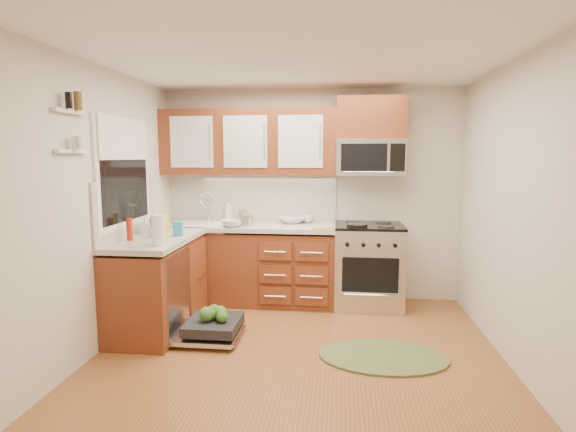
# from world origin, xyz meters

# --- Properties ---
(floor) EXTENTS (3.50, 3.50, 0.00)m
(floor) POSITION_xyz_m (0.00, 0.00, 0.00)
(floor) COLOR brown
(floor) RESTS_ON ground
(ceiling) EXTENTS (3.50, 3.50, 0.00)m
(ceiling) POSITION_xyz_m (0.00, 0.00, 2.50)
(ceiling) COLOR white
(ceiling) RESTS_ON ground
(wall_back) EXTENTS (3.50, 0.04, 2.50)m
(wall_back) POSITION_xyz_m (0.00, 1.75, 1.25)
(wall_back) COLOR beige
(wall_back) RESTS_ON ground
(wall_front) EXTENTS (3.50, 0.04, 2.50)m
(wall_front) POSITION_xyz_m (0.00, -1.75, 1.25)
(wall_front) COLOR beige
(wall_front) RESTS_ON ground
(wall_left) EXTENTS (0.04, 3.50, 2.50)m
(wall_left) POSITION_xyz_m (-1.75, 0.00, 1.25)
(wall_left) COLOR beige
(wall_left) RESTS_ON ground
(wall_right) EXTENTS (0.04, 3.50, 2.50)m
(wall_right) POSITION_xyz_m (1.75, 0.00, 1.25)
(wall_right) COLOR beige
(wall_right) RESTS_ON ground
(base_cabinet_back) EXTENTS (2.05, 0.60, 0.85)m
(base_cabinet_back) POSITION_xyz_m (-0.73, 1.45, 0.42)
(base_cabinet_back) COLOR #5A2314
(base_cabinet_back) RESTS_ON ground
(base_cabinet_left) EXTENTS (0.60, 1.25, 0.85)m
(base_cabinet_left) POSITION_xyz_m (-1.45, 0.52, 0.42)
(base_cabinet_left) COLOR #5A2314
(base_cabinet_left) RESTS_ON ground
(countertop_back) EXTENTS (2.07, 0.64, 0.05)m
(countertop_back) POSITION_xyz_m (-0.72, 1.44, 0.90)
(countertop_back) COLOR beige
(countertop_back) RESTS_ON base_cabinet_back
(countertop_left) EXTENTS (0.64, 1.27, 0.05)m
(countertop_left) POSITION_xyz_m (-1.44, 0.53, 0.90)
(countertop_left) COLOR beige
(countertop_left) RESTS_ON base_cabinet_left
(backsplash_back) EXTENTS (2.05, 0.02, 0.57)m
(backsplash_back) POSITION_xyz_m (-0.73, 1.74, 1.21)
(backsplash_back) COLOR #B2B0A0
(backsplash_back) RESTS_ON ground
(backsplash_left) EXTENTS (0.02, 1.25, 0.57)m
(backsplash_left) POSITION_xyz_m (-1.74, 0.52, 1.21)
(backsplash_left) COLOR #B2B0A0
(backsplash_left) RESTS_ON ground
(upper_cabinets) EXTENTS (2.05, 0.35, 0.75)m
(upper_cabinets) POSITION_xyz_m (-0.73, 1.57, 1.88)
(upper_cabinets) COLOR #5A2314
(upper_cabinets) RESTS_ON ground
(cabinet_over_mw) EXTENTS (0.76, 0.35, 0.47)m
(cabinet_over_mw) POSITION_xyz_m (0.68, 1.57, 2.13)
(cabinet_over_mw) COLOR #5A2314
(cabinet_over_mw) RESTS_ON ground
(range) EXTENTS (0.76, 0.64, 0.95)m
(range) POSITION_xyz_m (0.68, 1.43, 0.47)
(range) COLOR silver
(range) RESTS_ON ground
(microwave) EXTENTS (0.76, 0.38, 0.40)m
(microwave) POSITION_xyz_m (0.68, 1.55, 1.70)
(microwave) COLOR silver
(microwave) RESTS_ON ground
(sink) EXTENTS (0.62, 0.50, 0.26)m
(sink) POSITION_xyz_m (-1.25, 1.42, 0.80)
(sink) COLOR white
(sink) RESTS_ON ground
(dishwasher) EXTENTS (0.70, 0.60, 0.20)m
(dishwasher) POSITION_xyz_m (-0.86, 0.30, 0.10)
(dishwasher) COLOR silver
(dishwasher) RESTS_ON ground
(window) EXTENTS (0.03, 1.05, 1.05)m
(window) POSITION_xyz_m (-1.74, 0.50, 1.55)
(window) COLOR white
(window) RESTS_ON ground
(window_blind) EXTENTS (0.02, 0.96, 0.40)m
(window_blind) POSITION_xyz_m (-1.71, 0.50, 1.88)
(window_blind) COLOR white
(window_blind) RESTS_ON ground
(shelf_upper) EXTENTS (0.04, 0.40, 0.03)m
(shelf_upper) POSITION_xyz_m (-1.72, -0.35, 2.05)
(shelf_upper) COLOR white
(shelf_upper) RESTS_ON ground
(shelf_lower) EXTENTS (0.04, 0.40, 0.03)m
(shelf_lower) POSITION_xyz_m (-1.72, -0.35, 1.75)
(shelf_lower) COLOR white
(shelf_lower) RESTS_ON ground
(rug) EXTENTS (1.26, 1.00, 0.02)m
(rug) POSITION_xyz_m (0.73, 0.08, 0.01)
(rug) COLOR #526238
(rug) RESTS_ON ground
(skillet) EXTENTS (0.26, 0.26, 0.04)m
(skillet) POSITION_xyz_m (0.53, 1.18, 0.97)
(skillet) COLOR black
(skillet) RESTS_ON range
(stock_pot) EXTENTS (0.24, 0.24, 0.13)m
(stock_pot) POSITION_xyz_m (-0.73, 1.31, 0.99)
(stock_pot) COLOR silver
(stock_pot) RESTS_ON countertop_back
(cutting_board) EXTENTS (0.25, 0.16, 0.02)m
(cutting_board) POSITION_xyz_m (0.18, 1.22, 0.93)
(cutting_board) COLOR #B28251
(cutting_board) RESTS_ON countertop_back
(canister) EXTENTS (0.14, 0.14, 0.18)m
(canister) POSITION_xyz_m (-0.77, 1.43, 1.01)
(canister) COLOR silver
(canister) RESTS_ON countertop_back
(paper_towel_roll) EXTENTS (0.15, 0.15, 0.27)m
(paper_towel_roll) POSITION_xyz_m (-1.25, 0.14, 1.06)
(paper_towel_roll) COLOR white
(paper_towel_roll) RESTS_ON countertop_left
(mustard_bottle) EXTENTS (0.07, 0.07, 0.20)m
(mustard_bottle) POSITION_xyz_m (-1.44, 0.76, 1.03)
(mustard_bottle) COLOR gold
(mustard_bottle) RESTS_ON countertop_left
(red_bottle) EXTENTS (0.08, 0.08, 0.21)m
(red_bottle) POSITION_xyz_m (-1.62, 0.33, 1.03)
(red_bottle) COLOR #AA200E
(red_bottle) RESTS_ON countertop_left
(wooden_box) EXTENTS (0.16, 0.14, 0.13)m
(wooden_box) POSITION_xyz_m (-1.58, 0.86, 0.99)
(wooden_box) COLOR brown
(wooden_box) RESTS_ON countertop_left
(blue_carton) EXTENTS (0.09, 0.06, 0.14)m
(blue_carton) POSITION_xyz_m (-1.25, 0.61, 1.00)
(blue_carton) COLOR #288ABC
(blue_carton) RESTS_ON countertop_left
(bowl_a) EXTENTS (0.38, 0.38, 0.07)m
(bowl_a) POSITION_xyz_m (-0.22, 1.60, 0.96)
(bowl_a) COLOR #999999
(bowl_a) RESTS_ON countertop_back
(bowl_b) EXTENTS (0.32, 0.32, 0.08)m
(bowl_b) POSITION_xyz_m (-0.86, 1.25, 0.96)
(bowl_b) COLOR #999999
(bowl_b) RESTS_ON countertop_back
(cup) EXTENTS (0.16, 0.16, 0.10)m
(cup) POSITION_xyz_m (-0.03, 1.65, 0.97)
(cup) COLOR #999999
(cup) RESTS_ON countertop_back
(soap_bottle_a) EXTENTS (0.12, 0.12, 0.28)m
(soap_bottle_a) POSITION_xyz_m (-1.00, 1.68, 1.06)
(soap_bottle_a) COLOR #999999
(soap_bottle_a) RESTS_ON countertop_back
(soap_bottle_b) EXTENTS (0.10, 0.10, 0.18)m
(soap_bottle_b) POSITION_xyz_m (-1.62, 0.68, 1.01)
(soap_bottle_b) COLOR #999999
(soap_bottle_b) RESTS_ON countertop_left
(soap_bottle_c) EXTENTS (0.14, 0.14, 0.16)m
(soap_bottle_c) POSITION_xyz_m (-1.46, 0.54, 1.00)
(soap_bottle_c) COLOR #999999
(soap_bottle_c) RESTS_ON countertop_left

